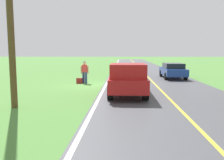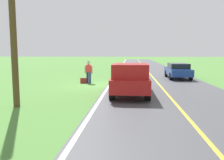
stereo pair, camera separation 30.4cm
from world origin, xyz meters
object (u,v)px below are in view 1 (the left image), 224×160
at_px(sedan_near_oncoming, 173,70).
at_px(utility_pole_roadside, 11,25).
at_px(hitchhiker_walking, 85,71).
at_px(pickup_truck_passing, 127,78).
at_px(suitcase_carried, 79,81).

height_order(sedan_near_oncoming, utility_pole_roadside, utility_pole_roadside).
height_order(hitchhiker_walking, pickup_truck_passing, pickup_truck_passing).
bearing_deg(sedan_near_oncoming, utility_pole_roadside, 51.84).
relative_size(pickup_truck_passing, sedan_near_oncoming, 1.23).
height_order(suitcase_carried, pickup_truck_passing, pickup_truck_passing).
bearing_deg(suitcase_carried, hitchhiker_walking, 100.86).
bearing_deg(sedan_near_oncoming, pickup_truck_passing, 63.23).
distance_m(hitchhiker_walking, utility_pole_roadside, 8.70).
height_order(hitchhiker_walking, sedan_near_oncoming, hitchhiker_walking).
relative_size(hitchhiker_walking, pickup_truck_passing, 0.32).
height_order(hitchhiker_walking, suitcase_carried, hitchhiker_walking).
relative_size(hitchhiker_walking, sedan_near_oncoming, 0.40).
height_order(hitchhiker_walking, utility_pole_roadside, utility_pole_roadside).
bearing_deg(utility_pole_roadside, suitcase_carried, -99.95).
bearing_deg(suitcase_carried, sedan_near_oncoming, 112.58).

